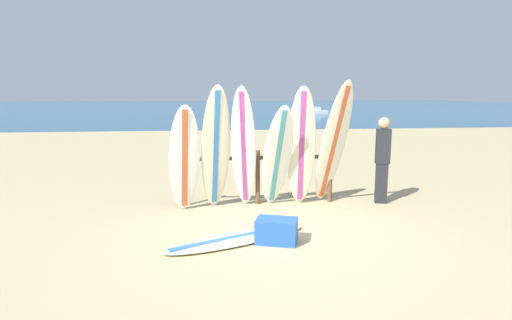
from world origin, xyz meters
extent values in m
plane|color=tan|center=(0.00, 0.00, 0.00)|extent=(120.00, 120.00, 0.00)
cube|color=#1E5984|center=(0.00, 58.00, 0.00)|extent=(120.00, 80.00, 0.01)
cylinder|color=brown|center=(-1.62, 1.89, 0.54)|extent=(0.09, 0.09, 1.09)
cylinder|color=brown|center=(-0.13, 1.89, 0.54)|extent=(0.09, 0.09, 1.09)
cylinder|color=brown|center=(1.35, 1.89, 0.54)|extent=(0.09, 0.09, 1.09)
cylinder|color=brown|center=(-0.13, 1.89, 0.94)|extent=(3.07, 0.08, 0.08)
ellipsoid|color=white|center=(-1.54, 1.47, 1.01)|extent=(0.66, 0.61, 2.01)
cube|color=#CC5933|center=(-1.54, 1.47, 1.01)|extent=(0.20, 0.49, 1.85)
ellipsoid|color=beige|center=(-0.96, 1.56, 1.18)|extent=(0.64, 0.75, 2.36)
cube|color=#3372B2|center=(-0.96, 1.56, 1.18)|extent=(0.20, 0.64, 2.18)
ellipsoid|color=white|center=(-0.44, 1.53, 1.17)|extent=(0.61, 0.92, 2.34)
cube|color=#A53F8C|center=(-0.44, 1.53, 1.17)|extent=(0.22, 0.81, 2.16)
ellipsoid|color=white|center=(0.20, 1.52, 1.00)|extent=(0.69, 0.97, 2.01)
cube|color=teal|center=(0.20, 1.52, 1.00)|extent=(0.23, 0.84, 1.85)
ellipsoid|color=beige|center=(0.68, 1.62, 1.17)|extent=(0.61, 0.64, 2.34)
cube|color=#A53F8C|center=(0.68, 1.62, 1.17)|extent=(0.16, 0.55, 2.16)
ellipsoid|color=white|center=(1.27, 1.50, 1.23)|extent=(0.66, 1.23, 2.45)
cube|color=#CC5933|center=(1.27, 1.50, 1.23)|extent=(0.25, 1.09, 2.26)
ellipsoid|color=beige|center=(-0.68, -0.15, 0.04)|extent=(2.39, 1.52, 0.07)
cube|color=#3372B2|center=(-0.68, -0.15, 0.04)|extent=(2.02, 1.00, 0.08)
cube|color=#26262D|center=(2.35, 1.68, 0.41)|extent=(0.26, 0.21, 0.81)
cube|color=#26262D|center=(2.35, 1.68, 1.16)|extent=(0.31, 0.24, 0.69)
sphere|color=tan|center=(2.35, 1.68, 1.62)|extent=(0.23, 0.23, 0.23)
cube|color=silver|center=(9.74, 34.91, 0.18)|extent=(2.45, 1.07, 0.35)
cube|color=silver|center=(9.74, 34.91, 0.54)|extent=(0.92, 0.64, 0.36)
cube|color=blue|center=(-0.11, -0.29, 0.18)|extent=(0.69, 0.56, 0.36)
camera|label=1|loc=(-1.09, -6.11, 2.23)|focal=29.01mm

